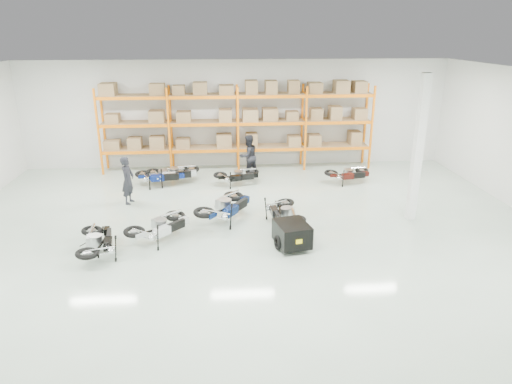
{
  "coord_description": "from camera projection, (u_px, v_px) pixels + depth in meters",
  "views": [
    {
      "loc": [
        -0.72,
        -12.42,
        5.67
      ],
      "look_at": [
        0.29,
        0.29,
        1.1
      ],
      "focal_mm": 32.0,
      "sensor_mm": 36.0,
      "label": 1
    }
  ],
  "objects": [
    {
      "name": "room",
      "position": [
        247.0,
        157.0,
        12.86
      ],
      "size": [
        18.0,
        18.0,
        18.0
      ],
      "color": "#B2C6B5",
      "rests_on": "ground"
    },
    {
      "name": "pallet_rack",
      "position": [
        238.0,
        116.0,
        18.92
      ],
      "size": [
        11.28,
        0.98,
        3.62
      ],
      "color": "orange",
      "rests_on": "ground"
    },
    {
      "name": "structural_column",
      "position": [
        418.0,
        149.0,
        13.72
      ],
      "size": [
        0.25,
        0.25,
        4.5
      ],
      "primitive_type": "cube",
      "color": "white",
      "rests_on": "ground"
    },
    {
      "name": "moto_blue_centre",
      "position": [
        226.0,
        202.0,
        14.15
      ],
      "size": [
        1.91,
        2.16,
        1.27
      ],
      "primitive_type": null,
      "rotation": [
        0.0,
        -0.09,
        2.54
      ],
      "color": "#071847",
      "rests_on": "ground"
    },
    {
      "name": "moto_silver_left",
      "position": [
        160.0,
        222.0,
        12.83
      ],
      "size": [
        1.85,
        1.87,
        1.14
      ],
      "primitive_type": null,
      "rotation": [
        0.0,
        -0.09,
        2.37
      ],
      "color": "silver",
      "rests_on": "ground"
    },
    {
      "name": "moto_black_far_left",
      "position": [
        97.0,
        238.0,
        11.94
      ],
      "size": [
        1.1,
        1.79,
        1.09
      ],
      "primitive_type": null,
      "rotation": [
        0.0,
        -0.09,
        3.31
      ],
      "color": "black",
      "rests_on": "ground"
    },
    {
      "name": "moto_touring_right",
      "position": [
        284.0,
        209.0,
        13.85
      ],
      "size": [
        0.99,
        1.77,
        1.1
      ],
      "primitive_type": null,
      "rotation": [
        0.0,
        -0.09,
        0.09
      ],
      "color": "black",
      "rests_on": "ground"
    },
    {
      "name": "trailer",
      "position": [
        292.0,
        234.0,
        12.38
      ],
      "size": [
        1.02,
        1.79,
        0.73
      ],
      "rotation": [
        0.0,
        0.0,
        0.21
      ],
      "color": "black",
      "rests_on": "ground"
    },
    {
      "name": "moto_back_a",
      "position": [
        162.0,
        172.0,
        17.36
      ],
      "size": [
        1.84,
        1.09,
        1.12
      ],
      "primitive_type": null,
      "rotation": [
        0.0,
        -0.09,
        1.71
      ],
      "color": "navy",
      "rests_on": "ground"
    },
    {
      "name": "moto_back_b",
      "position": [
        173.0,
        170.0,
        17.57
      ],
      "size": [
        1.93,
        1.25,
        1.16
      ],
      "primitive_type": null,
      "rotation": [
        0.0,
        -0.09,
        1.78
      ],
      "color": "#B4B9BE",
      "rests_on": "ground"
    },
    {
      "name": "moto_back_c",
      "position": [
        238.0,
        173.0,
        17.46
      ],
      "size": [
        1.71,
        1.16,
        1.01
      ],
      "primitive_type": null,
      "rotation": [
        0.0,
        -0.09,
        1.84
      ],
      "color": "black",
      "rests_on": "ground"
    },
    {
      "name": "moto_back_d",
      "position": [
        349.0,
        171.0,
        17.66
      ],
      "size": [
        1.69,
        1.06,
        1.02
      ],
      "primitive_type": null,
      "rotation": [
        0.0,
        -0.09,
        1.76
      ],
      "color": "#41100D",
      "rests_on": "ground"
    },
    {
      "name": "person_left",
      "position": [
        128.0,
        180.0,
        15.49
      ],
      "size": [
        0.51,
        0.67,
        1.65
      ],
      "primitive_type": "imported",
      "rotation": [
        0.0,
        0.0,
        1.35
      ],
      "color": "#212229",
      "rests_on": "ground"
    },
    {
      "name": "person_back",
      "position": [
        248.0,
        156.0,
        18.29
      ],
      "size": [
        1.05,
        1.0,
        1.72
      ],
      "primitive_type": "imported",
      "rotation": [
        0.0,
        0.0,
        3.7
      ],
      "color": "black",
      "rests_on": "ground"
    }
  ]
}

